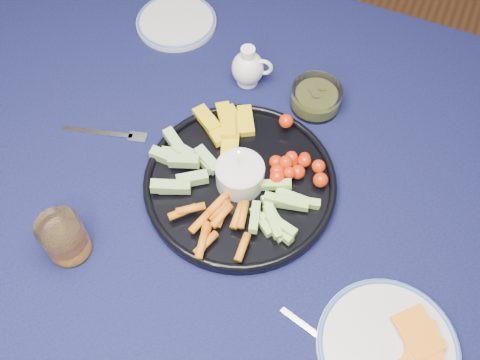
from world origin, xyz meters
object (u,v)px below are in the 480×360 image
at_px(dining_table, 214,174).
at_px(pickle_bowl, 316,98).
at_px(side_plate_extra, 176,21).
at_px(creamer_pitcher, 248,68).
at_px(crudite_platter, 239,180).
at_px(cheese_plate, 388,347).
at_px(juice_tumbler, 65,239).

xyz_separation_m(dining_table, pickle_bowl, (0.15, 0.19, 0.11)).
relative_size(dining_table, side_plate_extra, 9.07).
bearing_deg(pickle_bowl, creamer_pitcher, 178.39).
relative_size(dining_table, creamer_pitcher, 17.78).
bearing_deg(crudite_platter, side_plate_extra, 132.15).
height_order(creamer_pitcher, cheese_plate, creamer_pitcher).
relative_size(crudite_platter, creamer_pitcher, 3.82).
height_order(dining_table, creamer_pitcher, creamer_pitcher).
height_order(crudite_platter, side_plate_extra, crudite_platter).
xyz_separation_m(dining_table, juice_tumbler, (-0.13, -0.29, 0.13)).
relative_size(pickle_bowl, side_plate_extra, 0.56).
bearing_deg(creamer_pitcher, crudite_platter, -70.37).
relative_size(creamer_pitcher, juice_tumbler, 1.05).
bearing_deg(side_plate_extra, juice_tumbler, -80.97).
height_order(crudite_platter, creamer_pitcher, crudite_platter).
xyz_separation_m(cheese_plate, side_plate_extra, (-0.64, 0.52, -0.00)).
relative_size(dining_table, juice_tumbler, 18.69).
xyz_separation_m(pickle_bowl, side_plate_extra, (-0.37, 0.10, -0.01)).
xyz_separation_m(creamer_pitcher, side_plate_extra, (-0.22, 0.09, -0.03)).
xyz_separation_m(creamer_pitcher, cheese_plate, (0.42, -0.43, -0.03)).
bearing_deg(creamer_pitcher, juice_tumbler, -104.88).
distance_m(juice_tumbler, side_plate_extra, 0.58).
height_order(creamer_pitcher, side_plate_extra, creamer_pitcher).
height_order(dining_table, juice_tumbler, juice_tumbler).
bearing_deg(dining_table, pickle_bowl, 52.49).
relative_size(crudite_platter, pickle_bowl, 3.49).
xyz_separation_m(cheese_plate, juice_tumbler, (-0.55, -0.06, 0.03)).
bearing_deg(pickle_bowl, side_plate_extra, 165.34).
height_order(dining_table, crudite_platter, crudite_platter).
relative_size(pickle_bowl, cheese_plate, 0.46).
relative_size(creamer_pitcher, side_plate_extra, 0.51).
height_order(dining_table, side_plate_extra, side_plate_extra).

